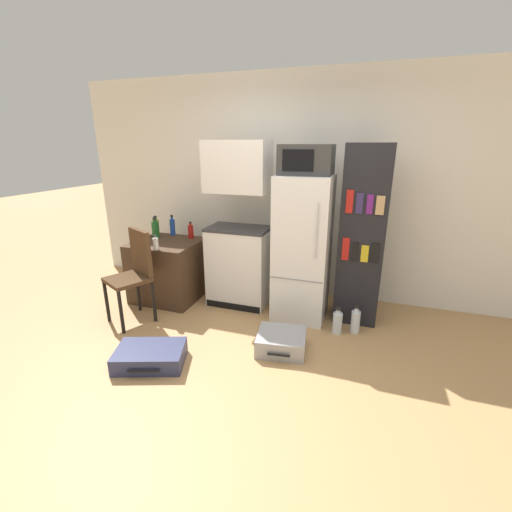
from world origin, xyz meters
TOP-DOWN VIEW (x-y plane):
  - ground_plane at (0.00, 0.00)m, footprint 24.00×24.00m
  - wall_back at (0.20, 2.00)m, footprint 6.40×0.10m
  - side_table at (-1.50, 1.24)m, footprint 0.77×0.73m
  - kitchen_hutch at (-0.60, 1.38)m, footprint 0.72×0.46m
  - refrigerator at (0.17, 1.31)m, footprint 0.57×0.61m
  - microwave at (0.17, 1.31)m, footprint 0.52×0.40m
  - bookshelf at (0.77, 1.41)m, footprint 0.45×0.38m
  - bottle_milk_white at (-1.42, 0.91)m, footprint 0.06×0.06m
  - bottle_green_tall at (-1.73, 1.36)m, footprint 0.09×0.09m
  - bottle_ketchup_red at (-1.29, 1.48)m, footprint 0.07×0.07m
  - bottle_blue_soda at (-1.59, 1.54)m, footprint 0.07×0.07m
  - bottle_olive_oil at (-1.81, 1.50)m, footprint 0.08×0.08m
  - chair at (-1.51, 0.63)m, footprint 0.54×0.54m
  - suitcase_large_flat at (-0.90, -0.05)m, footprint 0.69×0.56m
  - suitcase_small_flat at (0.15, 0.53)m, footprint 0.50×0.48m
  - water_bottle_front at (0.62, 1.01)m, footprint 0.10×0.10m
  - water_bottle_middle at (0.79, 1.08)m, footprint 0.09×0.09m

SIDE VIEW (x-z plane):
  - ground_plane at x=0.00m, z-range 0.00..0.00m
  - suitcase_large_flat at x=-0.90m, z-range 0.00..0.15m
  - suitcase_small_flat at x=0.15m, z-range 0.00..0.17m
  - water_bottle_front at x=0.62m, z-range -0.02..0.26m
  - water_bottle_middle at x=0.79m, z-range -0.02..0.28m
  - side_table at x=-1.50m, z-range 0.00..0.73m
  - chair at x=-1.51m, z-range 0.09..1.10m
  - refrigerator at x=0.17m, z-range 0.00..1.57m
  - bottle_milk_white at x=-1.42m, z-range 0.72..0.89m
  - bottle_ketchup_red at x=-1.29m, z-range 0.72..0.93m
  - bottle_olive_oil at x=-1.81m, z-range 0.71..0.96m
  - bottle_green_tall at x=-1.73m, z-range 0.71..0.97m
  - bottle_blue_soda at x=-1.59m, z-range 0.71..0.98m
  - kitchen_hutch at x=-0.60m, z-range -0.10..1.81m
  - bookshelf at x=0.77m, z-range 0.00..1.88m
  - wall_back at x=0.20m, z-range 0.00..2.68m
  - microwave at x=0.17m, z-range 1.57..1.87m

